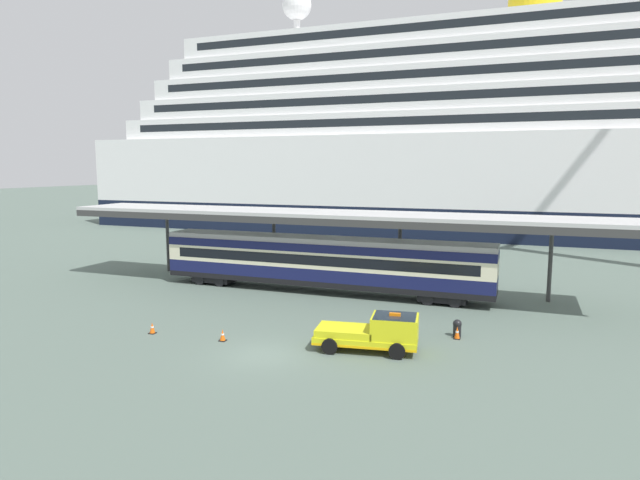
# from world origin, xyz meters

# --- Properties ---
(ground_plane) EXTENTS (400.00, 400.00, 0.00)m
(ground_plane) POSITION_xyz_m (0.00, 0.00, 0.00)
(ground_plane) COLOR #526359
(cruise_ship) EXTENTS (134.42, 24.31, 36.27)m
(cruise_ship) POSITION_xyz_m (15.11, 57.18, 12.85)
(cruise_ship) COLOR black
(cruise_ship) RESTS_ON ground
(platform_canopy) EXTENTS (41.85, 5.43, 5.96)m
(platform_canopy) POSITION_xyz_m (-2.07, 14.16, 5.72)
(platform_canopy) COLOR #BBBBBB
(platform_canopy) RESTS_ON ground
(train_carriage) EXTENTS (24.87, 2.81, 4.11)m
(train_carriage) POSITION_xyz_m (-2.07, 13.76, 2.31)
(train_carriage) COLOR black
(train_carriage) RESTS_ON ground
(service_truck) EXTENTS (5.43, 2.81, 2.02)m
(service_truck) POSITION_xyz_m (5.08, 2.61, 0.99)
(service_truck) COLOR yellow
(service_truck) RESTS_ON ground
(traffic_cone_near) EXTENTS (0.36, 0.36, 0.64)m
(traffic_cone_near) POSITION_xyz_m (-7.35, 0.94, 0.31)
(traffic_cone_near) COLOR black
(traffic_cone_near) RESTS_ON ground
(traffic_cone_mid) EXTENTS (0.36, 0.36, 0.68)m
(traffic_cone_mid) POSITION_xyz_m (8.70, 6.02, 0.33)
(traffic_cone_mid) COLOR black
(traffic_cone_mid) RESTS_ON ground
(traffic_cone_far) EXTENTS (0.36, 0.36, 0.64)m
(traffic_cone_far) POSITION_xyz_m (-3.00, 1.20, 0.31)
(traffic_cone_far) COLOR black
(traffic_cone_far) RESTS_ON ground
(quay_bollard) EXTENTS (0.48, 0.48, 0.96)m
(quay_bollard) POSITION_xyz_m (8.65, 6.42, 0.52)
(quay_bollard) COLOR black
(quay_bollard) RESTS_ON ground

